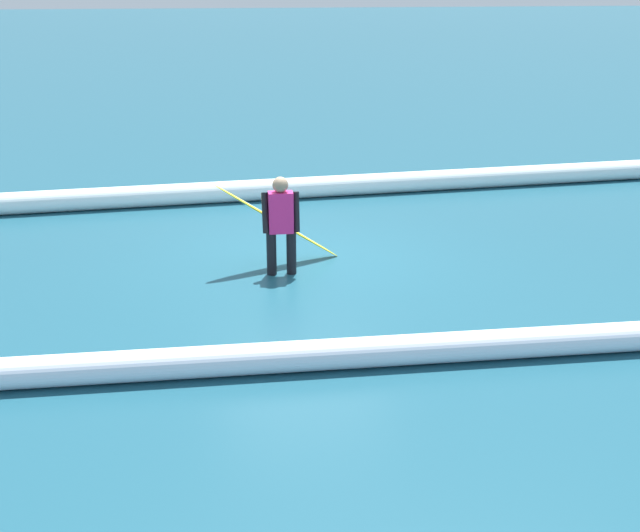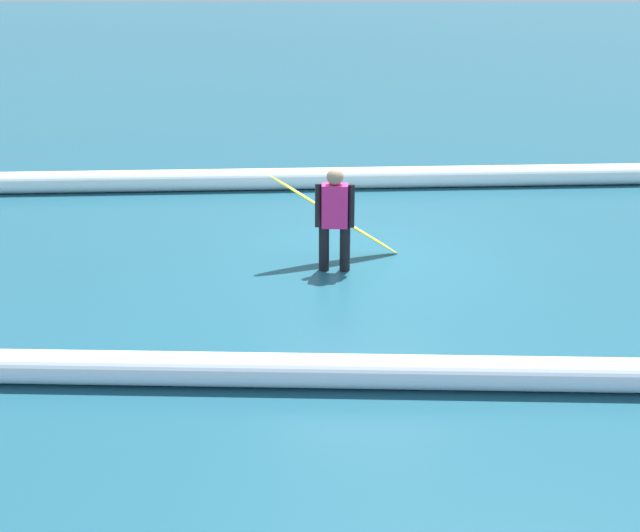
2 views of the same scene
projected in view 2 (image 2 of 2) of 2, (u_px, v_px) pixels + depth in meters
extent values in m
plane|color=#1A4D60|center=(361.00, 254.00, 10.62)|extent=(196.33, 196.33, 0.00)
cylinder|color=black|center=(324.00, 248.00, 9.95)|extent=(0.14, 0.14, 0.61)
cylinder|color=black|center=(345.00, 249.00, 9.95)|extent=(0.14, 0.14, 0.61)
cube|color=#D82672|center=(335.00, 206.00, 9.73)|extent=(0.35, 0.21, 0.57)
sphere|color=#94795F|center=(335.00, 177.00, 9.59)|extent=(0.22, 0.22, 0.22)
cylinder|color=black|center=(318.00, 206.00, 9.74)|extent=(0.09, 0.22, 0.57)
cylinder|color=black|center=(351.00, 206.00, 9.72)|extent=(0.09, 0.15, 0.57)
ellipsoid|color=yellow|center=(335.00, 215.00, 10.23)|extent=(1.88, 0.64, 1.31)
ellipsoid|color=blue|center=(335.00, 215.00, 10.23)|extent=(1.49, 0.42, 1.06)
cylinder|color=white|center=(447.00, 177.00, 13.90)|extent=(20.47, 1.71, 0.39)
cylinder|color=white|center=(252.00, 370.00, 7.20)|extent=(23.90, 0.82, 0.34)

